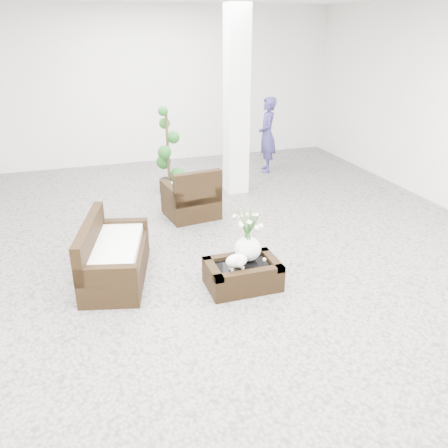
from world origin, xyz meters
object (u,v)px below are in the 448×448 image
object	(u,v)px
coffee_table	(243,275)
armchair	(191,192)
topiary	(168,151)
loveseat	(115,250)

from	to	relation	value
coffee_table	armchair	size ratio (longest dim) A/B	1.02
armchair	topiary	distance (m)	1.39
loveseat	topiary	xyz separation A→B (m)	(1.37, 3.12, 0.43)
coffee_table	loveseat	bearing A→B (deg)	154.24
loveseat	topiary	distance (m)	3.43
topiary	armchair	bearing A→B (deg)	-85.91
armchair	topiary	xyz separation A→B (m)	(-0.10, 1.33, 0.39)
coffee_table	armchair	bearing A→B (deg)	90.54
topiary	coffee_table	bearing A→B (deg)	-88.23
armchair	loveseat	world-z (taller)	armchair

